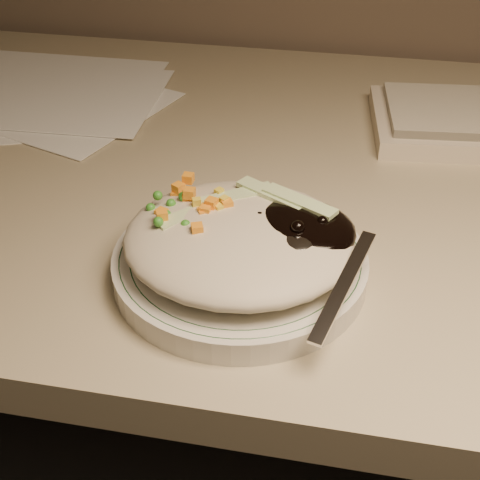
# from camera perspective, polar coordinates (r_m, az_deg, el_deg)

# --- Properties ---
(desk) EXTENTS (1.40, 0.70, 0.74)m
(desk) POSITION_cam_1_polar(r_m,az_deg,el_deg) (0.85, 7.64, -5.70)
(desk) COLOR tan
(desk) RESTS_ON ground
(plate) EXTENTS (0.22, 0.22, 0.02)m
(plate) POSITION_cam_1_polar(r_m,az_deg,el_deg) (0.57, -0.00, -2.12)
(plate) COLOR silver
(plate) RESTS_ON desk
(plate_rim) EXTENTS (0.21, 0.21, 0.00)m
(plate_rim) POSITION_cam_1_polar(r_m,az_deg,el_deg) (0.56, -0.00, -1.32)
(plate_rim) COLOR #144723
(plate_rim) RESTS_ON plate
(meal) EXTENTS (0.21, 0.19, 0.05)m
(meal) POSITION_cam_1_polar(r_m,az_deg,el_deg) (0.55, 0.43, 0.38)
(meal) COLOR beige
(meal) RESTS_ON plate
(papers) EXTENTS (0.40, 0.34, 0.00)m
(papers) POSITION_cam_1_polar(r_m,az_deg,el_deg) (0.94, -17.24, 11.67)
(papers) COLOR white
(papers) RESTS_ON desk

